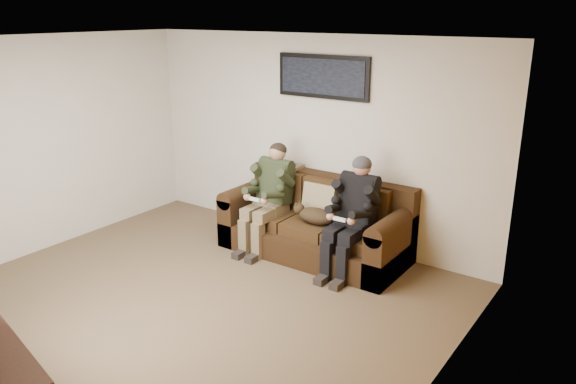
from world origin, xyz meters
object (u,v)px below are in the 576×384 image
Objects in this scene: sofa at (318,226)px; cat at (314,215)px; person_right at (353,209)px; person_left at (270,191)px; framed_poster at (323,77)px.

sofa is 0.28m from cat.
person_left is at bearing -179.98° from person_right.
person_left is 1.05× the size of framed_poster.
sofa reaches higher than cat.
cat is (0.06, -0.18, 0.20)m from sofa.
sofa is 1.81× the size of framed_poster.
sofa is at bearing 110.03° from cat.
cat is 1.67m from framed_poster.
person_left is (-0.58, -0.19, 0.39)m from sofa.
cat is at bearing -69.97° from sofa.
person_right is 0.55m from cat.
person_left reaches higher than sofa.
framed_poster is at bearing 117.44° from sofa.
person_left is 1.17m from person_right.
framed_poster is (-0.78, 0.57, 1.36)m from person_right.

